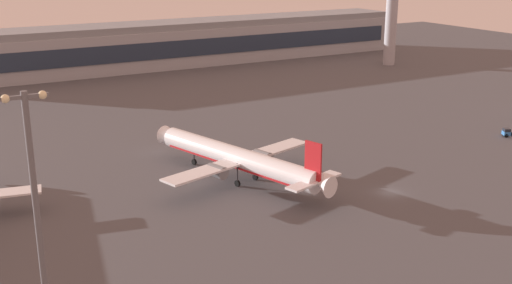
% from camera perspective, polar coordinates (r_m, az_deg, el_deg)
% --- Properties ---
extents(ground_plane, '(416.00, 416.00, 0.00)m').
position_cam_1_polar(ground_plane, '(119.16, 11.88, -4.47)').
color(ground_plane, '#4C4C51').
extents(terminal_building, '(178.90, 22.40, 16.40)m').
position_cam_1_polar(terminal_building, '(249.00, -5.99, 8.87)').
color(terminal_building, '#9EA3AD').
rests_on(terminal_building, ground).
extents(airplane_terminal_side, '(34.93, 44.48, 11.62)m').
position_cam_1_polar(airplane_terminal_side, '(121.25, -1.59, -1.51)').
color(airplane_terminal_side, white).
rests_on(airplane_terminal_side, ground).
extents(pushback_tug, '(3.56, 3.06, 2.05)m').
position_cam_1_polar(pushback_tug, '(161.84, 21.59, 0.81)').
color(pushback_tug, '#3372BF').
rests_on(pushback_tug, ground).
extents(apron_light_east, '(4.80, 0.90, 29.16)m').
position_cam_1_polar(apron_light_east, '(71.50, -19.10, -5.64)').
color(apron_light_east, slate).
rests_on(apron_light_east, ground).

